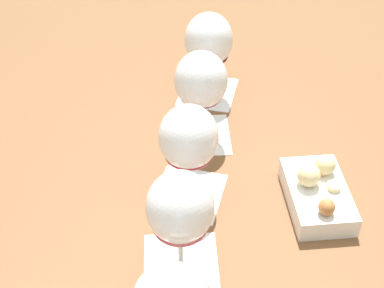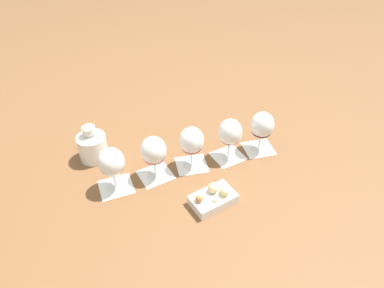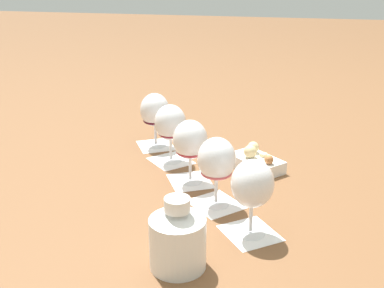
# 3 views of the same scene
# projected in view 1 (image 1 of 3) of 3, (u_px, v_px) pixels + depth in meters

# --- Properties ---
(ground_plane) EXTENTS (8.00, 8.00, 0.00)m
(ground_plane) POSITION_uv_depth(u_px,v_px,m) (192.00, 196.00, 0.93)
(ground_plane) COLOR brown
(tasting_card_1) EXTENTS (0.15, 0.15, 0.00)m
(tasting_card_1) POSITION_uv_depth(u_px,v_px,m) (181.00, 264.00, 0.83)
(tasting_card_1) COLOR white
(tasting_card_1) RESTS_ON ground_plane
(tasting_card_2) EXTENTS (0.15, 0.15, 0.00)m
(tasting_card_2) POSITION_uv_depth(u_px,v_px,m) (187.00, 195.00, 0.93)
(tasting_card_2) COLOR white
(tasting_card_2) RESTS_ON ground_plane
(tasting_card_3) EXTENTS (0.15, 0.15, 0.00)m
(tasting_card_3) POSITION_uv_depth(u_px,v_px,m) (200.00, 135.00, 1.05)
(tasting_card_3) COLOR white
(tasting_card_3) RESTS_ON ground_plane
(tasting_card_4) EXTENTS (0.15, 0.15, 0.00)m
(tasting_card_4) POSITION_uv_depth(u_px,v_px,m) (208.00, 92.00, 1.15)
(tasting_card_4) COLOR white
(tasting_card_4) RESTS_ON ground_plane
(wine_glass_1) EXTENTS (0.09, 0.09, 0.17)m
(wine_glass_1) POSITION_uv_depth(u_px,v_px,m) (180.00, 211.00, 0.76)
(wine_glass_1) COLOR white
(wine_glass_1) RESTS_ON tasting_card_1
(wine_glass_2) EXTENTS (0.09, 0.09, 0.17)m
(wine_glass_2) POSITION_uv_depth(u_px,v_px,m) (187.00, 142.00, 0.86)
(wine_glass_2) COLOR white
(wine_glass_2) RESTS_ON tasting_card_2
(wine_glass_3) EXTENTS (0.09, 0.09, 0.17)m
(wine_glass_3) POSITION_uv_depth(u_px,v_px,m) (201.00, 84.00, 0.98)
(wine_glass_3) COLOR white
(wine_glass_3) RESTS_ON tasting_card_3
(wine_glass_4) EXTENTS (0.09, 0.09, 0.17)m
(wine_glass_4) POSITION_uv_depth(u_px,v_px,m) (209.00, 43.00, 1.08)
(wine_glass_4) COLOR white
(wine_glass_4) RESTS_ON tasting_card_4
(snack_dish) EXTENTS (0.17, 0.17, 0.07)m
(snack_dish) POSITION_uv_depth(u_px,v_px,m) (317.00, 192.00, 0.91)
(snack_dish) COLOR white
(snack_dish) RESTS_ON ground_plane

